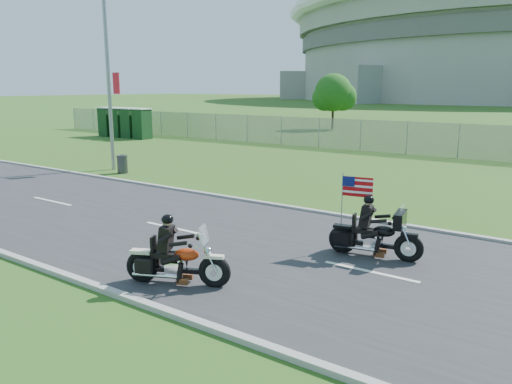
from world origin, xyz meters
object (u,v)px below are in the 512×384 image
Objects in this scene: porta_toilet_c at (119,123)px; motorcycle_follow at (375,237)px; trash_can at (122,164)px; streetlight at (111,53)px; porta_toilet_d at (107,122)px; porta_toilet_a at (142,124)px; porta_toilet_b at (130,124)px; motorcycle_lead at (176,263)px.

motorcycle_follow is at bearing -29.32° from porta_toilet_c.
motorcycle_follow reaches higher than trash_can.
streetlight reaches higher than porta_toilet_d.
porta_toilet_a and porta_toilet_c have the same top height.
porta_toilet_d is 2.75× the size of trash_can.
porta_toilet_a is 2.80m from porta_toilet_c.
porta_toilet_b is 1.00× the size of porta_toilet_c.
porta_toilet_d is 1.01× the size of motorcycle_follow.
porta_toilet_d is (-1.40, 0.00, 0.00)m from porta_toilet_c.
porta_toilet_b reaches higher than motorcycle_lead.
motorcycle_follow is at bearing -28.16° from porta_toilet_d.
motorcycle_lead is (27.17, -19.95, -0.67)m from porta_toilet_d.
motorcycle_follow is at bearing -31.92° from porta_toilet_a.
porta_toilet_c is at bearing 140.56° from motorcycle_follow.
motorcycle_follow reaches higher than motorcycle_lead.
porta_toilet_d reaches higher than motorcycle_lead.
trash_can is (-14.44, 4.53, -0.11)m from motorcycle_follow.
trash_can is (12.62, -11.46, -0.73)m from porta_toilet_b.
porta_toilet_c is 1.00× the size of porta_toilet_d.
porta_toilet_c is 18.12m from trash_can.
porta_toilet_d reaches higher than trash_can.
porta_toilet_c and porta_toilet_d have the same top height.
streetlight is 4.35× the size of porta_toilet_c.
motorcycle_follow is 15.14m from trash_can.
motorcycle_follow is (15.64, -5.20, -5.11)m from streetlight.
streetlight reaches higher than trash_can.
trash_can is (1.20, -0.68, -5.22)m from streetlight.
motorcycle_lead is (22.97, -19.95, -0.67)m from porta_toilet_a.
trash_can is at bearing 119.60° from motorcycle_lead.
streetlight is at bearing 120.15° from motorcycle_lead.
motorcycle_lead is 0.94× the size of motorcycle_follow.
porta_toilet_a is 4.20m from porta_toilet_d.
motorcycle_lead is 4.80m from motorcycle_follow.
porta_toilet_d is 1.08× the size of motorcycle_lead.
porta_toilet_a is at bearing 137.96° from motorcycle_follow.
streetlight is 16.33m from porta_toilet_b.
porta_toilet_c is at bearing 117.72° from motorcycle_lead.
porta_toilet_b reaches higher than motorcycle_follow.
porta_toilet_a and porta_toilet_b have the same top height.
porta_toilet_b is at bearing 139.31° from motorcycle_follow.
motorcycle_follow is at bearing 31.30° from motorcycle_lead.
porta_toilet_b is 2.75× the size of trash_can.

